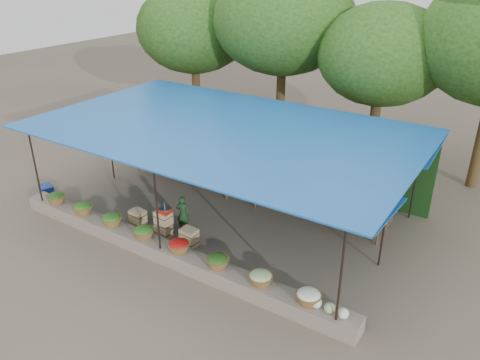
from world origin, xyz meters
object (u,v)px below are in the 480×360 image
Objects in this scene: blue_crate_front at (55,202)px; blue_crate_back at (47,190)px; vendor_seated at (183,214)px; crate_counter at (163,226)px; weighing_scale at (165,210)px.

blue_crate_front is 1.05m from blue_crate_back.
vendor_seated is 5.39m from blue_crate_back.
vendor_seated is at bearing 29.31° from blue_crate_front.
crate_counter is 4.07m from blue_crate_front.
crate_counter is 4.54× the size of blue_crate_back.
blue_crate_front is at bearing -0.86° from blue_crate_back.
vendor_seated is 4.50m from blue_crate_front.
weighing_scale is 4.24m from blue_crate_front.
weighing_scale is 0.61m from vendor_seated.
weighing_scale is (0.12, -0.00, 0.54)m from crate_counter.
weighing_scale is at bearing 23.33° from blue_crate_back.
crate_counter is at bearing 23.38° from blue_crate_back.
weighing_scale is at bearing 54.15° from vendor_seated.
crate_counter is 2.10× the size of vendor_seated.
weighing_scale reaches higher than blue_crate_back.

